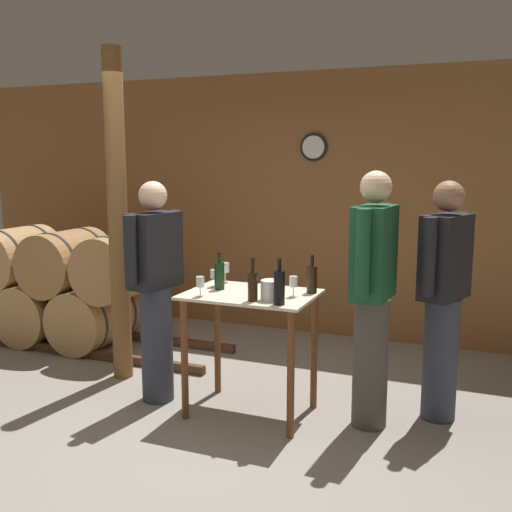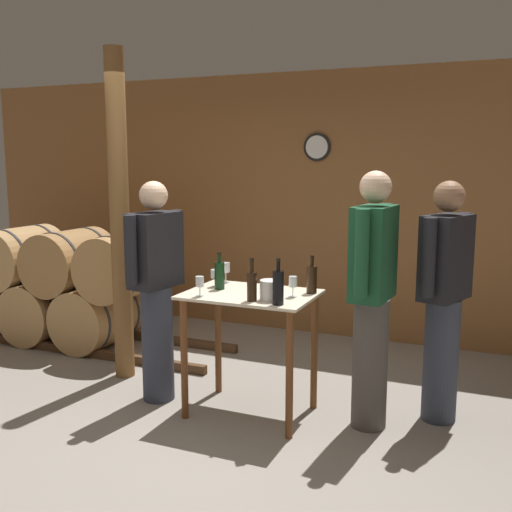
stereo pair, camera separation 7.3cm
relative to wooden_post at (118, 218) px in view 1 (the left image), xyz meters
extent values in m
plane|color=gray|center=(1.10, -0.68, -1.35)|extent=(14.00, 14.00, 0.00)
cube|color=brown|center=(1.10, 1.88, 0.00)|extent=(8.40, 0.05, 2.70)
cylinder|color=black|center=(1.10, 1.84, 0.59)|extent=(0.28, 0.03, 0.28)
cylinder|color=white|center=(1.10, 1.82, 0.59)|extent=(0.23, 0.01, 0.23)
cube|color=#4C331E|center=(-1.36, 0.27, -1.31)|extent=(3.98, 0.06, 0.08)
cube|color=#4C331E|center=(-1.36, 0.90, -1.31)|extent=(3.98, 0.06, 0.08)
cylinder|color=#38383D|center=(-2.00, 0.82, -1.04)|extent=(0.63, 0.03, 0.63)
cylinder|color=tan|center=(-1.36, 0.59, -1.04)|extent=(0.61, 0.78, 0.61)
cylinder|color=#38383D|center=(-1.36, 0.35, -1.04)|extent=(0.63, 0.03, 0.63)
cylinder|color=#38383D|center=(-1.36, 0.82, -1.04)|extent=(0.63, 0.03, 0.63)
cylinder|color=tan|center=(-0.72, 0.59, -1.04)|extent=(0.61, 0.78, 0.61)
cylinder|color=#38383D|center=(-0.72, 0.35, -1.04)|extent=(0.63, 0.03, 0.63)
cylinder|color=#38383D|center=(-0.72, 0.82, -1.04)|extent=(0.63, 0.03, 0.63)
cylinder|color=tan|center=(-1.68, 0.59, -0.52)|extent=(0.61, 0.78, 0.61)
cylinder|color=#38383D|center=(-1.68, 0.82, -0.52)|extent=(0.63, 0.03, 0.63)
cylinder|color=#9E7242|center=(-1.04, 0.59, -0.52)|extent=(0.61, 0.78, 0.61)
cylinder|color=#38383D|center=(-1.04, 0.35, -0.52)|extent=(0.63, 0.03, 0.63)
cylinder|color=#38383D|center=(-1.04, 0.82, -0.52)|extent=(0.63, 0.03, 0.63)
cylinder|color=#AD7F4C|center=(-0.40, 0.59, -0.52)|extent=(0.61, 0.78, 0.61)
cylinder|color=#38383D|center=(-0.40, 0.35, -0.52)|extent=(0.63, 0.03, 0.63)
cylinder|color=#38383D|center=(-0.40, 0.82, -0.52)|extent=(0.63, 0.03, 0.63)
cube|color=beige|center=(1.29, -0.27, -0.47)|extent=(0.91, 0.65, 0.02)
cylinder|color=brown|center=(0.90, -0.54, -0.91)|extent=(0.05, 0.05, 0.87)
cylinder|color=brown|center=(1.68, -0.54, -0.91)|extent=(0.05, 0.05, 0.87)
cylinder|color=brown|center=(0.90, -0.01, -0.91)|extent=(0.05, 0.05, 0.87)
cylinder|color=brown|center=(1.68, -0.01, -0.91)|extent=(0.05, 0.05, 0.87)
cylinder|color=brown|center=(0.00, 0.00, 0.00)|extent=(0.16, 0.16, 2.70)
cylinder|color=black|center=(1.03, -0.25, -0.36)|extent=(0.07, 0.07, 0.20)
cylinder|color=black|center=(1.03, -0.25, -0.22)|extent=(0.02, 0.02, 0.08)
cylinder|color=black|center=(1.03, -0.25, -0.19)|extent=(0.03, 0.03, 0.02)
cylinder|color=black|center=(1.39, -0.49, -0.36)|extent=(0.07, 0.07, 0.20)
cylinder|color=black|center=(1.39, -0.49, -0.21)|extent=(0.02, 0.02, 0.10)
cylinder|color=black|center=(1.39, -0.49, -0.17)|extent=(0.03, 0.03, 0.02)
cylinder|color=black|center=(1.59, -0.51, -0.34)|extent=(0.07, 0.07, 0.22)
cylinder|color=black|center=(1.59, -0.51, -0.19)|extent=(0.02, 0.02, 0.08)
cylinder|color=black|center=(1.59, -0.51, -0.16)|extent=(0.03, 0.03, 0.02)
cylinder|color=black|center=(1.69, -0.11, -0.36)|extent=(0.07, 0.07, 0.19)
cylinder|color=black|center=(1.69, -0.11, -0.22)|extent=(0.02, 0.02, 0.08)
cylinder|color=black|center=(1.69, -0.11, -0.20)|extent=(0.03, 0.03, 0.02)
cylinder|color=silver|center=(0.97, -0.18, -0.45)|extent=(0.06, 0.06, 0.00)
cylinder|color=silver|center=(0.97, -0.18, -0.42)|extent=(0.01, 0.01, 0.06)
cylinder|color=silver|center=(0.97, -0.18, -0.36)|extent=(0.07, 0.07, 0.06)
cylinder|color=silver|center=(0.97, -0.02, -0.45)|extent=(0.06, 0.06, 0.00)
cylinder|color=silver|center=(0.97, -0.02, -0.41)|extent=(0.01, 0.01, 0.08)
cylinder|color=silver|center=(0.97, -0.02, -0.34)|extent=(0.06, 0.06, 0.07)
cylinder|color=silver|center=(1.01, -0.50, -0.45)|extent=(0.06, 0.06, 0.00)
cylinder|color=silver|center=(1.01, -0.50, -0.42)|extent=(0.01, 0.01, 0.07)
cylinder|color=silver|center=(1.01, -0.50, -0.35)|extent=(0.06, 0.06, 0.07)
cylinder|color=silver|center=(1.61, -0.27, -0.45)|extent=(0.06, 0.06, 0.00)
cylinder|color=silver|center=(1.61, -0.27, -0.42)|extent=(0.01, 0.01, 0.07)
cylinder|color=silver|center=(1.61, -0.27, -0.35)|extent=(0.06, 0.06, 0.07)
cylinder|color=white|center=(1.50, -0.42, -0.39)|extent=(0.14, 0.14, 0.14)
cylinder|color=#333847|center=(2.56, 0.15, -0.91)|extent=(0.24, 0.24, 0.88)
cube|color=black|center=(2.56, 0.15, -0.18)|extent=(0.34, 0.45, 0.58)
sphere|color=#9E7051|center=(2.56, 0.15, 0.23)|extent=(0.21, 0.21, 0.21)
cylinder|color=black|center=(2.65, 0.39, -0.15)|extent=(0.09, 0.09, 0.52)
cylinder|color=black|center=(2.47, -0.08, -0.15)|extent=(0.09, 0.09, 0.52)
cylinder|color=#333847|center=(0.53, -0.31, -0.91)|extent=(0.24, 0.24, 0.88)
cube|color=black|center=(0.53, -0.31, -0.19)|extent=(0.29, 0.43, 0.56)
sphere|color=beige|center=(0.53, -0.31, 0.22)|extent=(0.21, 0.21, 0.21)
cylinder|color=black|center=(0.49, -0.56, -0.16)|extent=(0.09, 0.09, 0.50)
cylinder|color=black|center=(0.58, -0.07, -0.16)|extent=(0.09, 0.09, 0.50)
cylinder|color=#4C4742|center=(2.13, -0.15, -0.90)|extent=(0.24, 0.24, 0.90)
cube|color=#194C2D|center=(2.13, -0.15, -0.14)|extent=(0.25, 0.42, 0.62)
sphere|color=beige|center=(2.13, -0.15, 0.30)|extent=(0.21, 0.21, 0.21)
cylinder|color=#194C2D|center=(2.15, 0.10, -0.10)|extent=(0.09, 0.09, 0.56)
cylinder|color=#194C2D|center=(2.11, -0.40, -0.10)|extent=(0.09, 0.09, 0.56)
camera|label=1|loc=(2.88, -4.07, 0.49)|focal=42.00mm
camera|label=2|loc=(2.95, -4.05, 0.49)|focal=42.00mm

